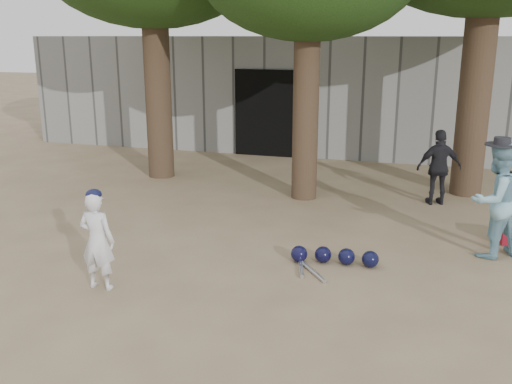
% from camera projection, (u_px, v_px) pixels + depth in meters
% --- Properties ---
extents(ground, '(70.00, 70.00, 0.00)m').
position_uv_depth(ground, '(189.00, 280.00, 7.31)').
color(ground, '#937C5E').
rests_on(ground, ground).
extents(boy_player, '(0.45, 0.30, 1.23)m').
position_uv_depth(boy_player, '(97.00, 241.00, 6.91)').
color(boy_player, silver).
rests_on(boy_player, ground).
extents(spectator_blue, '(1.00, 0.98, 1.63)m').
position_uv_depth(spectator_blue, '(495.00, 200.00, 7.89)').
color(spectator_blue, '#81B4C8').
rests_on(spectator_blue, ground).
extents(spectator_dark, '(0.88, 0.58, 1.39)m').
position_uv_depth(spectator_dark, '(439.00, 167.00, 10.40)').
color(spectator_dark, black).
rests_on(spectator_dark, ground).
extents(back_building, '(16.00, 5.24, 3.00)m').
position_uv_depth(back_building, '(329.00, 90.00, 16.45)').
color(back_building, gray).
rests_on(back_building, ground).
extents(helmet_row, '(1.19, 0.32, 0.23)m').
position_uv_depth(helmet_row, '(335.00, 256.00, 7.77)').
color(helmet_row, black).
rests_on(helmet_row, ground).
extents(bat_pile, '(0.54, 0.78, 0.06)m').
position_uv_depth(bat_pile, '(306.00, 268.00, 7.59)').
color(bat_pile, silver).
rests_on(bat_pile, ground).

